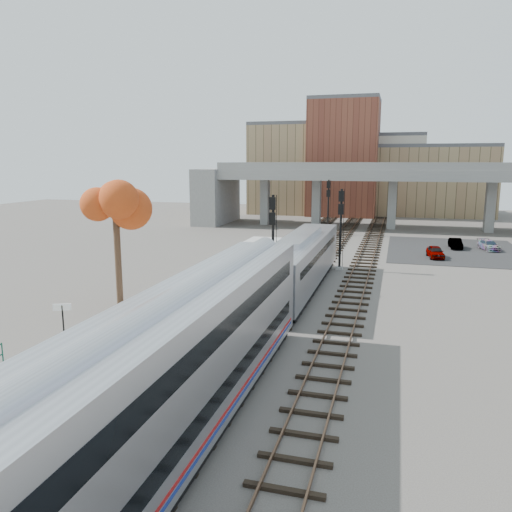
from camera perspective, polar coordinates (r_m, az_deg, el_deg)
The scene contains 17 objects.
ground at distance 32.20m, azimuth 1.11°, elevation -6.67°, with size 160.00×160.00×0.00m, color #47423D.
platform at distance 34.63m, azimuth -10.62°, elevation -5.30°, with size 4.50×60.00×0.35m, color #9E9E99.
yellow_strip at distance 33.80m, azimuth -7.73°, elevation -5.29°, with size 0.70×60.00×0.01m, color yellow.
tracks at distance 43.82m, azimuth 6.47°, elevation -1.92°, with size 10.70×95.00×0.25m.
overpass at distance 74.86m, azimuth 13.78°, elevation 7.52°, with size 54.00×12.00×9.50m.
buildings_far at distance 96.52m, azimuth 12.16°, elevation 9.48°, with size 43.00×21.00×20.60m.
parking_lot at distance 58.83m, azimuth 21.70°, elevation 0.58°, with size 14.00×18.00×0.04m, color black.
locomotive at distance 37.60m, azimuth 5.14°, elevation -0.58°, with size 3.02×19.05×4.10m.
coach at distance 16.71m, azimuth -10.01°, elevation -13.61°, with size 3.03×25.00×5.00m.
signal_mast_near at distance 37.48m, azimuth 1.92°, elevation 1.50°, with size 0.60×0.64×7.22m.
signal_mast_mid at distance 45.04m, azimuth 9.62°, elevation 2.96°, with size 0.60×0.64×7.27m.
signal_mast_far at distance 67.18m, azimuth 8.24°, elevation 5.53°, with size 0.60×0.64×7.27m.
station_sign at distance 27.08m, azimuth -21.22°, elevation -6.44°, with size 0.85×0.38×2.27m.
tree at distance 34.41m, azimuth -15.78°, elevation 5.34°, with size 3.60×3.60×8.94m.
car_a at distance 53.58m, azimuth 19.81°, elevation 0.45°, with size 1.41×3.52×1.20m, color #99999E.
car_b at distance 60.15m, azimuth 21.84°, elevation 1.34°, with size 1.19×3.40×1.12m, color #99999E.
car_c at distance 60.56m, azimuth 25.08°, elevation 1.13°, with size 1.48×3.65×1.06m, color #99999E.
Camera 1 is at (7.81, -29.71, 9.65)m, focal length 35.00 mm.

